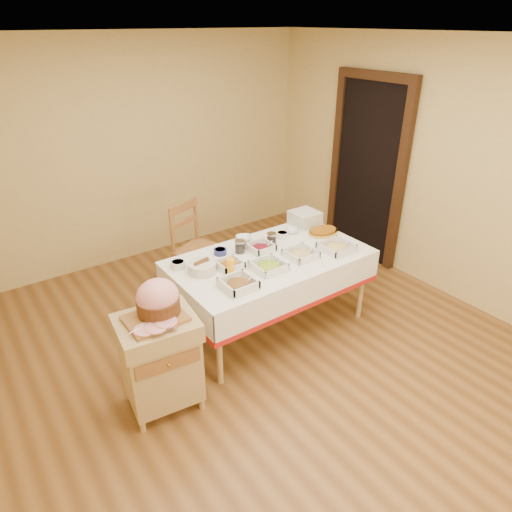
{
  "coord_description": "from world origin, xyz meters",
  "views": [
    {
      "loc": [
        -1.96,
        -2.64,
        2.7
      ],
      "look_at": [
        0.07,
        0.2,
        0.88
      ],
      "focal_mm": 32.0,
      "sensor_mm": 36.0,
      "label": 1
    }
  ],
  "objects_px": {
    "preserve_jar_left": "(240,247)",
    "plate_stack": "(305,218)",
    "butcher_cart": "(160,358)",
    "ham_on_board": "(157,301)",
    "dining_chair": "(197,248)",
    "bread_basket": "(202,267)",
    "mustard_bottle": "(231,266)",
    "dining_table": "(270,272)",
    "preserve_jar_right": "(271,240)",
    "brass_platter": "(323,231)"
  },
  "relations": [
    {
      "from": "preserve_jar_left",
      "to": "plate_stack",
      "type": "xyz_separation_m",
      "value": [
        0.92,
        0.14,
        0.02
      ]
    },
    {
      "from": "butcher_cart",
      "to": "ham_on_board",
      "type": "relative_size",
      "value": 1.82
    },
    {
      "from": "butcher_cart",
      "to": "ham_on_board",
      "type": "xyz_separation_m",
      "value": [
        0.04,
        0.03,
        0.47
      ]
    },
    {
      "from": "butcher_cart",
      "to": "dining_chair",
      "type": "xyz_separation_m",
      "value": [
        1.05,
        1.33,
        0.07
      ]
    },
    {
      "from": "preserve_jar_left",
      "to": "bread_basket",
      "type": "distance_m",
      "value": 0.49
    },
    {
      "from": "mustard_bottle",
      "to": "bread_basket",
      "type": "relative_size",
      "value": 0.8
    },
    {
      "from": "dining_chair",
      "to": "mustard_bottle",
      "type": "height_order",
      "value": "dining_chair"
    },
    {
      "from": "butcher_cart",
      "to": "preserve_jar_left",
      "type": "distance_m",
      "value": 1.31
    },
    {
      "from": "dining_chair",
      "to": "mustard_bottle",
      "type": "xyz_separation_m",
      "value": [
        -0.24,
        -1.05,
        0.33
      ]
    },
    {
      "from": "dining_table",
      "to": "ham_on_board",
      "type": "bearing_deg",
      "value": -165.29
    },
    {
      "from": "butcher_cart",
      "to": "ham_on_board",
      "type": "distance_m",
      "value": 0.47
    },
    {
      "from": "bread_basket",
      "to": "dining_table",
      "type": "bearing_deg",
      "value": -9.42
    },
    {
      "from": "dining_table",
      "to": "preserve_jar_right",
      "type": "relative_size",
      "value": 15.05
    },
    {
      "from": "preserve_jar_right",
      "to": "mustard_bottle",
      "type": "bearing_deg",
      "value": -156.98
    },
    {
      "from": "mustard_bottle",
      "to": "dining_table",
      "type": "bearing_deg",
      "value": 9.91
    },
    {
      "from": "preserve_jar_left",
      "to": "butcher_cart",
      "type": "bearing_deg",
      "value": -152.09
    },
    {
      "from": "brass_platter",
      "to": "preserve_jar_right",
      "type": "bearing_deg",
      "value": 170.76
    },
    {
      "from": "ham_on_board",
      "to": "preserve_jar_left",
      "type": "relative_size",
      "value": 3.57
    },
    {
      "from": "dining_chair",
      "to": "preserve_jar_left",
      "type": "xyz_separation_m",
      "value": [
        0.07,
        -0.74,
        0.29
      ]
    },
    {
      "from": "plate_stack",
      "to": "bread_basket",
      "type": "bearing_deg",
      "value": -169.36
    },
    {
      "from": "dining_chair",
      "to": "ham_on_board",
      "type": "distance_m",
      "value": 1.69
    },
    {
      "from": "brass_platter",
      "to": "bread_basket",
      "type": "bearing_deg",
      "value": 179.35
    },
    {
      "from": "mustard_bottle",
      "to": "bread_basket",
      "type": "xyz_separation_m",
      "value": [
        -0.17,
        0.19,
        -0.04
      ]
    },
    {
      "from": "plate_stack",
      "to": "mustard_bottle",
      "type": "bearing_deg",
      "value": -159.6
    },
    {
      "from": "ham_on_board",
      "to": "bread_basket",
      "type": "relative_size",
      "value": 1.78
    },
    {
      "from": "preserve_jar_right",
      "to": "plate_stack",
      "type": "xyz_separation_m",
      "value": [
        0.58,
        0.18,
        0.02
      ]
    },
    {
      "from": "dining_table",
      "to": "brass_platter",
      "type": "relative_size",
      "value": 5.41
    },
    {
      "from": "dining_table",
      "to": "preserve_jar_left",
      "type": "relative_size",
      "value": 14.92
    },
    {
      "from": "dining_chair",
      "to": "preserve_jar_left",
      "type": "relative_size",
      "value": 8.28
    },
    {
      "from": "plate_stack",
      "to": "dining_chair",
      "type": "bearing_deg",
      "value": 148.44
    },
    {
      "from": "preserve_jar_right",
      "to": "bread_basket",
      "type": "bearing_deg",
      "value": -174.37
    },
    {
      "from": "preserve_jar_left",
      "to": "preserve_jar_right",
      "type": "bearing_deg",
      "value": -6.73
    },
    {
      "from": "dining_table",
      "to": "dining_chair",
      "type": "xyz_separation_m",
      "value": [
        -0.25,
        0.97,
        -0.08
      ]
    },
    {
      "from": "preserve_jar_right",
      "to": "bread_basket",
      "type": "relative_size",
      "value": 0.49
    },
    {
      "from": "dining_chair",
      "to": "preserve_jar_left",
      "type": "distance_m",
      "value": 0.8
    },
    {
      "from": "ham_on_board",
      "to": "plate_stack",
      "type": "xyz_separation_m",
      "value": [
        1.99,
        0.7,
        -0.09
      ]
    },
    {
      "from": "mustard_bottle",
      "to": "bread_basket",
      "type": "bearing_deg",
      "value": 131.54
    },
    {
      "from": "dining_chair",
      "to": "ham_on_board",
      "type": "bearing_deg",
      "value": -127.74
    },
    {
      "from": "ham_on_board",
      "to": "dining_chair",
      "type": "bearing_deg",
      "value": 52.26
    },
    {
      "from": "butcher_cart",
      "to": "dining_chair",
      "type": "distance_m",
      "value": 1.7
    },
    {
      "from": "preserve_jar_left",
      "to": "bread_basket",
      "type": "bearing_deg",
      "value": -165.73
    },
    {
      "from": "dining_table",
      "to": "ham_on_board",
      "type": "xyz_separation_m",
      "value": [
        -1.25,
        -0.33,
        0.32
      ]
    },
    {
      "from": "dining_chair",
      "to": "plate_stack",
      "type": "bearing_deg",
      "value": -31.56
    },
    {
      "from": "butcher_cart",
      "to": "plate_stack",
      "type": "relative_size",
      "value": 2.97
    },
    {
      "from": "dining_table",
      "to": "mustard_bottle",
      "type": "distance_m",
      "value": 0.55
    },
    {
      "from": "dining_table",
      "to": "ham_on_board",
      "type": "distance_m",
      "value": 1.33
    },
    {
      "from": "dining_table",
      "to": "bread_basket",
      "type": "relative_size",
      "value": 7.42
    },
    {
      "from": "preserve_jar_left",
      "to": "mustard_bottle",
      "type": "distance_m",
      "value": 0.43
    },
    {
      "from": "preserve_jar_right",
      "to": "brass_platter",
      "type": "distance_m",
      "value": 0.6
    },
    {
      "from": "mustard_bottle",
      "to": "butcher_cart",
      "type": "bearing_deg",
      "value": -161.09
    }
  ]
}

